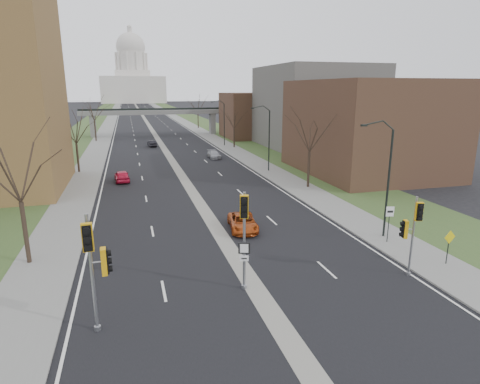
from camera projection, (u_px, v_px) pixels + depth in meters
name	position (u px, v px, depth m)	size (l,w,h in m)	color
ground	(260.00, 297.00, 21.72)	(700.00, 700.00, 0.00)	black
road_surface	(143.00, 117.00, 161.63)	(20.00, 600.00, 0.01)	black
median_strip	(143.00, 117.00, 161.63)	(1.20, 600.00, 0.02)	gray
sidewalk_right	(173.00, 116.00, 164.73)	(4.00, 600.00, 0.12)	gray
sidewalk_left	(112.00, 117.00, 158.50)	(4.00, 600.00, 0.12)	gray
grass_verge_right	(188.00, 116.00, 166.29)	(8.00, 600.00, 0.10)	#2F4921
grass_verge_left	(96.00, 117.00, 156.94)	(8.00, 600.00, 0.10)	#2F4921
commercial_block_near	(367.00, 127.00, 52.57)	(16.00, 20.00, 12.00)	#4C3423
commercial_block_mid	(315.00, 107.00, 75.62)	(18.00, 22.00, 15.00)	#5C5B55
commercial_block_far	(255.00, 115.00, 91.47)	(14.00, 14.00, 10.00)	#4C3423
pedestrian_bridge	(154.00, 115.00, 95.13)	(34.00, 3.00, 6.45)	slate
capitol	(133.00, 79.00, 315.53)	(48.00, 42.00, 55.75)	beige
streetlight_near	(382.00, 146.00, 28.43)	(2.61, 0.20, 8.70)	black
streetlight_mid	(264.00, 120.00, 52.68)	(2.61, 0.20, 8.70)	black
streetlight_far	(220.00, 110.00, 76.93)	(2.61, 0.20, 8.70)	black
tree_left_a	(15.00, 162.00, 24.15)	(7.20, 7.20, 9.40)	#382B21
tree_left_b	(75.00, 126.00, 52.23)	(6.75, 6.75, 8.81)	#382B21
tree_left_c	(93.00, 108.00, 83.74)	(7.65, 7.65, 9.99)	#382B21
tree_right_a	(310.00, 129.00, 43.96)	(7.20, 7.20, 9.40)	#382B21
tree_right_b	(234.00, 117.00, 74.94)	(6.30, 6.30, 8.22)	#382B21
tree_right_c	(198.00, 103.00, 111.94)	(7.65, 7.65, 9.99)	#382B21
signal_pole_left	(95.00, 257.00, 17.65)	(0.99, 1.03, 5.69)	gray
signal_pole_median	(244.00, 224.00, 21.33)	(0.76, 0.94, 5.63)	gray
signal_pole_right	(412.00, 226.00, 23.24)	(0.83, 1.08, 4.93)	gray
speed_limit_sign	(389.00, 218.00, 28.74)	(0.57, 0.15, 2.67)	black
warning_sign	(449.00, 242.00, 25.19)	(0.87, 0.12, 2.24)	black
car_left_near	(122.00, 176.00, 48.44)	(1.65, 4.10, 1.40)	red
car_left_far	(152.00, 143.00, 77.75)	(1.29, 3.69, 1.22)	black
car_right_near	(243.00, 222.00, 31.88)	(2.06, 4.47, 1.24)	#A94012
car_right_mid	(214.00, 154.00, 64.77)	(1.70, 4.19, 1.21)	#97999E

